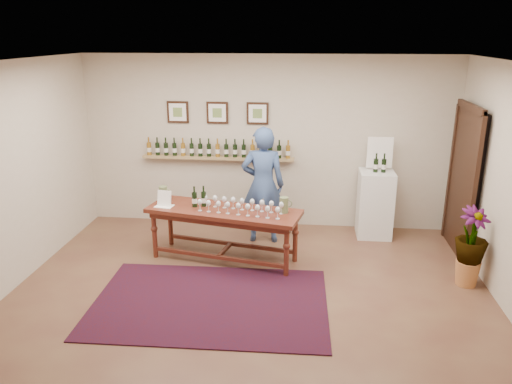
# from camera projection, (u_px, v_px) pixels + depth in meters

# --- Properties ---
(ground) EXTENTS (6.00, 6.00, 0.00)m
(ground) POSITION_uv_depth(u_px,v_px,m) (249.00, 296.00, 6.17)
(ground) COLOR #572F26
(ground) RESTS_ON ground
(room_shell) EXTENTS (6.00, 6.00, 6.00)m
(room_shell) POSITION_uv_depth(u_px,v_px,m) (405.00, 174.00, 7.37)
(room_shell) COLOR beige
(room_shell) RESTS_ON ground
(rug) EXTENTS (2.84, 1.93, 0.01)m
(rug) POSITION_uv_depth(u_px,v_px,m) (210.00, 302.00, 6.01)
(rug) COLOR #410B0D
(rug) RESTS_ON ground
(tasting_table) EXTENTS (2.24, 1.11, 0.76)m
(tasting_table) POSITION_uv_depth(u_px,v_px,m) (224.00, 217.00, 6.98)
(tasting_table) COLOR #4C2113
(tasting_table) RESTS_ON ground
(table_glasses) EXTENTS (1.31, 0.53, 0.18)m
(table_glasses) POSITION_uv_depth(u_px,v_px,m) (240.00, 206.00, 6.80)
(table_glasses) COLOR silver
(table_glasses) RESTS_ON tasting_table
(table_bottles) EXTENTS (0.28, 0.21, 0.27)m
(table_bottles) POSITION_uv_depth(u_px,v_px,m) (199.00, 197.00, 7.02)
(table_bottles) COLOR black
(table_bottles) RESTS_ON tasting_table
(pitcher_left) EXTENTS (0.19, 0.19, 0.23)m
(pitcher_left) POSITION_uv_depth(u_px,v_px,m) (163.00, 194.00, 7.24)
(pitcher_left) COLOR #606E44
(pitcher_left) RESTS_ON tasting_table
(pitcher_right) EXTENTS (0.17, 0.17, 0.22)m
(pitcher_right) POSITION_uv_depth(u_px,v_px,m) (284.00, 205.00, 6.79)
(pitcher_right) COLOR #606E44
(pitcher_right) RESTS_ON tasting_table
(menu_card) EXTENTS (0.27, 0.22, 0.22)m
(menu_card) POSITION_uv_depth(u_px,v_px,m) (164.00, 198.00, 7.05)
(menu_card) COLOR white
(menu_card) RESTS_ON tasting_table
(display_pedestal) EXTENTS (0.53, 0.53, 1.06)m
(display_pedestal) POSITION_uv_depth(u_px,v_px,m) (375.00, 204.00, 7.87)
(display_pedestal) COLOR silver
(display_pedestal) RESTS_ON ground
(pedestal_bottles) EXTENTS (0.33, 0.09, 0.33)m
(pedestal_bottles) POSITION_uv_depth(u_px,v_px,m) (380.00, 162.00, 7.63)
(pedestal_bottles) COLOR black
(pedestal_bottles) RESTS_ON display_pedestal
(info_sign) EXTENTS (0.39, 0.02, 0.54)m
(info_sign) POSITION_uv_depth(u_px,v_px,m) (380.00, 153.00, 7.75)
(info_sign) COLOR white
(info_sign) RESTS_ON display_pedestal
(potted_plant) EXTENTS (0.63, 0.63, 0.90)m
(potted_plant) POSITION_uv_depth(u_px,v_px,m) (471.00, 247.00, 6.29)
(potted_plant) COLOR #B6713C
(potted_plant) RESTS_ON ground
(person) EXTENTS (0.68, 0.46, 1.80)m
(person) POSITION_uv_depth(u_px,v_px,m) (263.00, 185.00, 7.56)
(person) COLOR #344C7B
(person) RESTS_ON ground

